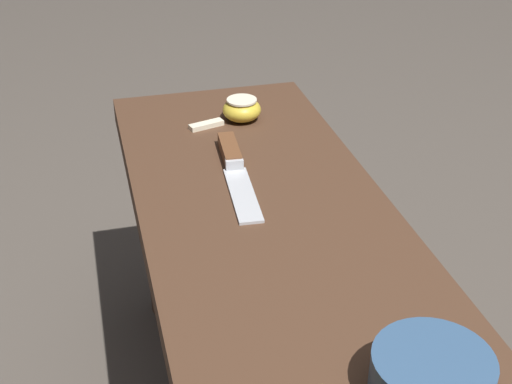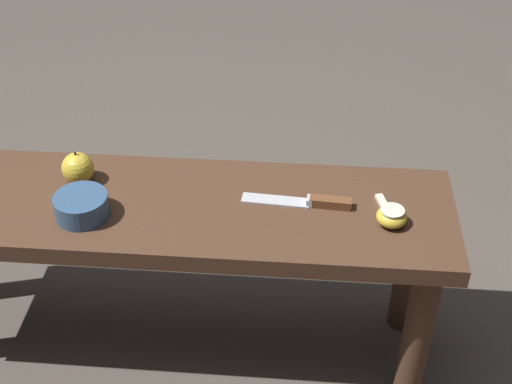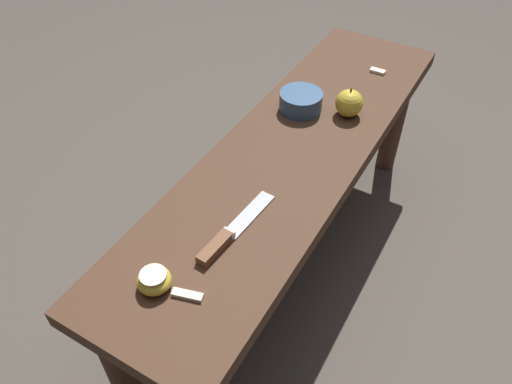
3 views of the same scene
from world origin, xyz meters
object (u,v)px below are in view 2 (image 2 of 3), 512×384
(wooden_bench, at_px, (162,230))
(apple_whole, at_px, (78,168))
(knife, at_px, (313,202))
(apple_cut, at_px, (392,217))
(bowl, at_px, (82,206))

(wooden_bench, bearing_deg, apple_whole, -17.48)
(knife, bearing_deg, wooden_bench, 6.99)
(knife, relative_size, apple_cut, 3.70)
(apple_whole, bearing_deg, bowl, 108.65)
(apple_whole, relative_size, apple_cut, 1.26)
(bowl, bearing_deg, apple_whole, -71.35)
(knife, distance_m, bowl, 0.47)
(wooden_bench, xyz_separation_m, bowl, (0.15, 0.06, 0.10))
(knife, xyz_separation_m, apple_whole, (0.51, -0.04, 0.03))
(apple_cut, bearing_deg, knife, -17.61)
(wooden_bench, xyz_separation_m, apple_whole, (0.18, -0.06, 0.11))
(apple_whole, relative_size, bowl, 0.72)
(knife, distance_m, apple_whole, 0.51)
(wooden_bench, height_order, apple_whole, apple_whole)
(knife, height_order, apple_cut, apple_cut)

